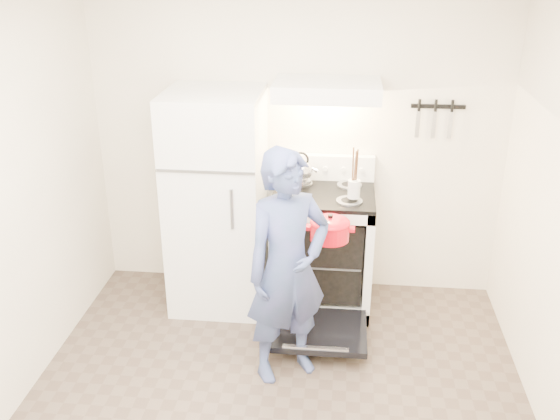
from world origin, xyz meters
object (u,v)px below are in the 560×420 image
object	(u,v)px
person	(288,268)
dutch_oven	(330,231)
refrigerator	(217,202)
tea_kettle	(301,169)
stove_body	(322,251)

from	to	relation	value
person	dutch_oven	xyz separation A→B (m)	(0.25, 0.38, 0.09)
refrigerator	person	size ratio (longest dim) A/B	1.08
refrigerator	person	xyz separation A→B (m)	(0.62, -0.87, -0.06)
person	tea_kettle	bearing A→B (deg)	57.38
stove_body	tea_kettle	distance (m)	0.66
tea_kettle	refrigerator	bearing A→B (deg)	-167.29
dutch_oven	stove_body	bearing A→B (deg)	97.02
tea_kettle	dutch_oven	distance (m)	0.71
refrigerator	dutch_oven	distance (m)	1.00
stove_body	tea_kettle	bearing A→B (deg)	147.77
refrigerator	stove_body	distance (m)	0.90
refrigerator	stove_body	xyz separation A→B (m)	(0.81, 0.02, -0.39)
tea_kettle	person	size ratio (longest dim) A/B	0.17
refrigerator	tea_kettle	bearing A→B (deg)	12.71
refrigerator	stove_body	bearing A→B (deg)	1.77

